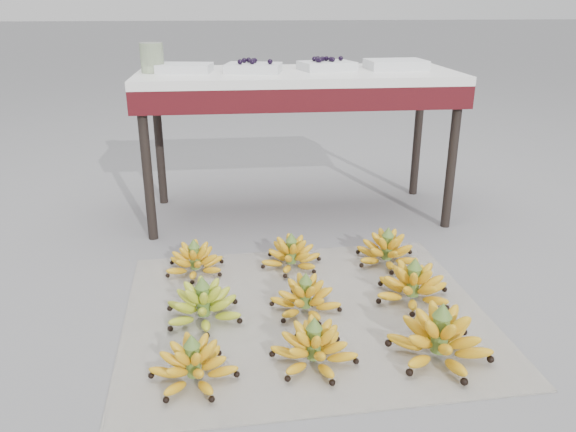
{
  "coord_description": "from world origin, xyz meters",
  "views": [
    {
      "loc": [
        -0.33,
        -1.69,
        1.03
      ],
      "look_at": [
        -0.12,
        0.24,
        0.29
      ],
      "focal_mm": 35.0,
      "sensor_mm": 36.0,
      "label": 1
    }
  ],
  "objects": [
    {
      "name": "ground",
      "position": [
        0.0,
        0.0,
        0.0
      ],
      "size": [
        60.0,
        60.0,
        0.0
      ],
      "primitive_type": "plane",
      "color": "slate",
      "rests_on": "ground"
    },
    {
      "name": "newspaper_mat",
      "position": [
        -0.08,
        0.01,
        0.0
      ],
      "size": [
        1.3,
        1.11,
        0.01
      ],
      "primitive_type": "cube",
      "rotation": [
        0.0,
        0.0,
        0.05
      ],
      "color": "silver",
      "rests_on": "ground"
    },
    {
      "name": "bunch_front_left",
      "position": [
        -0.45,
        -0.32,
        0.06
      ],
      "size": [
        0.31,
        0.31,
        0.15
      ],
      "rotation": [
        0.0,
        0.0,
        -0.31
      ],
      "color": "#ECB306",
      "rests_on": "newspaper_mat"
    },
    {
      "name": "bunch_front_center",
      "position": [
        -0.1,
        -0.28,
        0.06
      ],
      "size": [
        0.33,
        0.33,
        0.16
      ],
      "rotation": [
        0.0,
        0.0,
        0.35
      ],
      "color": "#ECB306",
      "rests_on": "newspaper_mat"
    },
    {
      "name": "bunch_front_right",
      "position": [
        0.29,
        -0.29,
        0.07
      ],
      "size": [
        0.38,
        0.38,
        0.19
      ],
      "rotation": [
        0.0,
        0.0,
        0.25
      ],
      "color": "#ECB306",
      "rests_on": "newspaper_mat"
    },
    {
      "name": "bunch_mid_left",
      "position": [
        -0.43,
        0.01,
        0.06
      ],
      "size": [
        0.35,
        0.35,
        0.16
      ],
      "rotation": [
        0.0,
        0.0,
        0.37
      ],
      "color": "#92BA28",
      "rests_on": "newspaper_mat"
    },
    {
      "name": "bunch_mid_center",
      "position": [
        -0.08,
        0.02,
        0.06
      ],
      "size": [
        0.32,
        0.32,
        0.15
      ],
      "rotation": [
        0.0,
        0.0,
        -0.38
      ],
      "color": "#ECB306",
      "rests_on": "newspaper_mat"
    },
    {
      "name": "bunch_mid_right",
      "position": [
        0.32,
        0.06,
        0.06
      ],
      "size": [
        0.32,
        0.32,
        0.17
      ],
      "rotation": [
        0.0,
        0.0,
        -0.15
      ],
      "color": "#ECB306",
      "rests_on": "newspaper_mat"
    },
    {
      "name": "bunch_back_left",
      "position": [
        -0.48,
        0.37,
        0.06
      ],
      "size": [
        0.3,
        0.3,
        0.15
      ],
      "rotation": [
        0.0,
        0.0,
        0.33
      ],
      "color": "#ECB306",
      "rests_on": "newspaper_mat"
    },
    {
      "name": "bunch_back_center",
      "position": [
        -0.09,
        0.38,
        0.06
      ],
      "size": [
        0.27,
        0.27,
        0.15
      ],
      "rotation": [
        0.0,
        0.0,
        0.12
      ],
      "color": "#ECB306",
      "rests_on": "newspaper_mat"
    },
    {
      "name": "bunch_back_right",
      "position": [
        0.31,
        0.38,
        0.06
      ],
      "size": [
        0.34,
        0.34,
        0.16
      ],
      "rotation": [
        0.0,
        0.0,
        0.34
      ],
      "color": "#ECB306",
      "rests_on": "newspaper_mat"
    },
    {
      "name": "vendor_table",
      "position": [
        0.01,
        1.0,
        0.64
      ],
      "size": [
        1.5,
        0.6,
        0.72
      ],
      "color": "black",
      "rests_on": "ground"
    },
    {
      "name": "tray_far_left",
      "position": [
        -0.51,
        1.02,
        0.74
      ],
      "size": [
        0.27,
        0.21,
        0.04
      ],
      "color": "silver",
      "rests_on": "vendor_table"
    },
    {
      "name": "tray_left",
      "position": [
        -0.2,
        0.98,
        0.74
      ],
      "size": [
        0.28,
        0.23,
        0.06
      ],
      "color": "silver",
      "rests_on": "vendor_table"
    },
    {
      "name": "tray_right",
      "position": [
        0.15,
        1.03,
        0.74
      ],
      "size": [
        0.28,
        0.23,
        0.06
      ],
      "color": "silver",
      "rests_on": "vendor_table"
    },
    {
      "name": "tray_far_right",
      "position": [
        0.49,
        1.04,
        0.74
      ],
      "size": [
        0.28,
        0.21,
        0.04
      ],
      "color": "silver",
      "rests_on": "vendor_table"
    },
    {
      "name": "glass_jar",
      "position": [
        -0.66,
        1.01,
        0.79
      ],
      "size": [
        0.11,
        0.11,
        0.13
      ],
      "primitive_type": "cylinder",
      "rotation": [
        0.0,
        0.0,
        0.08
      ],
      "color": "beige",
      "rests_on": "vendor_table"
    }
  ]
}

